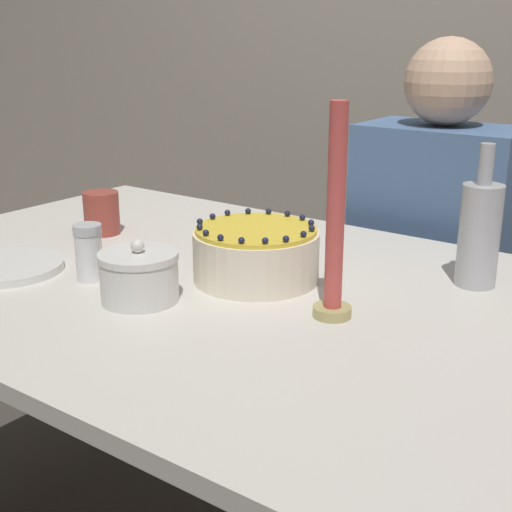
{
  "coord_description": "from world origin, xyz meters",
  "views": [
    {
      "loc": [
        0.87,
        -1.0,
        1.2
      ],
      "look_at": [
        0.1,
        0.04,
        0.79
      ],
      "focal_mm": 50.0,
      "sensor_mm": 36.0,
      "label": 1
    }
  ],
  "objects_px": {
    "sugar_bowl": "(138,276)",
    "sugar_shaker": "(89,252)",
    "bottle": "(479,233)",
    "candle": "(335,230)",
    "person_man_blue_shirt": "(431,298)",
    "cake": "(256,254)"
  },
  "relations": [
    {
      "from": "sugar_shaker",
      "to": "candle",
      "type": "bearing_deg",
      "value": 14.04
    },
    {
      "from": "cake",
      "to": "person_man_blue_shirt",
      "type": "distance_m",
      "value": 0.72
    },
    {
      "from": "candle",
      "to": "person_man_blue_shirt",
      "type": "distance_m",
      "value": 0.83
    },
    {
      "from": "sugar_bowl",
      "to": "candle",
      "type": "bearing_deg",
      "value": 23.75
    },
    {
      "from": "sugar_bowl",
      "to": "sugar_shaker",
      "type": "bearing_deg",
      "value": 171.89
    },
    {
      "from": "cake",
      "to": "bottle",
      "type": "relative_size",
      "value": 0.9
    },
    {
      "from": "sugar_shaker",
      "to": "bottle",
      "type": "relative_size",
      "value": 0.41
    },
    {
      "from": "candle",
      "to": "bottle",
      "type": "bearing_deg",
      "value": 64.76
    },
    {
      "from": "sugar_bowl",
      "to": "sugar_shaker",
      "type": "distance_m",
      "value": 0.15
    },
    {
      "from": "bottle",
      "to": "sugar_shaker",
      "type": "bearing_deg",
      "value": -145.92
    },
    {
      "from": "bottle",
      "to": "cake",
      "type": "bearing_deg",
      "value": -147.66
    },
    {
      "from": "cake",
      "to": "sugar_shaker",
      "type": "bearing_deg",
      "value": -143.66
    },
    {
      "from": "sugar_bowl",
      "to": "person_man_blue_shirt",
      "type": "distance_m",
      "value": 0.93
    },
    {
      "from": "sugar_shaker",
      "to": "person_man_blue_shirt",
      "type": "relative_size",
      "value": 0.09
    },
    {
      "from": "bottle",
      "to": "person_man_blue_shirt",
      "type": "distance_m",
      "value": 0.6
    },
    {
      "from": "bottle",
      "to": "person_man_blue_shirt",
      "type": "xyz_separation_m",
      "value": [
        -0.26,
        0.43,
        -0.32
      ]
    },
    {
      "from": "sugar_bowl",
      "to": "sugar_shaker",
      "type": "height_order",
      "value": "sugar_bowl"
    },
    {
      "from": "candle",
      "to": "cake",
      "type": "bearing_deg",
      "value": 161.25
    },
    {
      "from": "sugar_bowl",
      "to": "bottle",
      "type": "relative_size",
      "value": 0.53
    },
    {
      "from": "candle",
      "to": "sugar_bowl",
      "type": "bearing_deg",
      "value": -156.25
    },
    {
      "from": "sugar_bowl",
      "to": "bottle",
      "type": "xyz_separation_m",
      "value": [
        0.45,
        0.43,
        0.06
      ]
    },
    {
      "from": "sugar_shaker",
      "to": "person_man_blue_shirt",
      "type": "bearing_deg",
      "value": 67.39
    }
  ]
}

